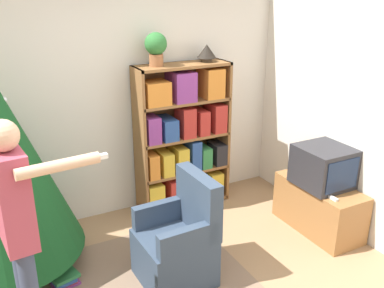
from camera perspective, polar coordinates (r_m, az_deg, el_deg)
name	(u,v)px	position (r m, az deg, el deg)	size (l,w,h in m)	color
wall_back	(101,95)	(4.41, -12.04, 6.37)	(8.00, 0.10, 2.60)	silver
bookshelf	(183,139)	(4.61, -1.20, 0.66)	(1.02, 0.33, 1.59)	brown
tv_stand	(319,207)	(4.52, 16.53, -8.03)	(0.43, 0.91, 0.49)	#996638
television	(324,166)	(4.34, 17.14, -2.87)	(0.47, 0.49, 0.39)	#28282D
game_remote	(332,198)	(4.16, 18.20, -6.83)	(0.04, 0.12, 0.02)	white
armchair	(179,245)	(3.64, -1.80, -13.27)	(0.59, 0.58, 0.92)	#334256
standing_person	(18,223)	(2.86, -22.13, -9.78)	(0.66, 0.47, 1.64)	#38425B
potted_plant	(156,47)	(4.27, -4.85, 12.81)	(0.22, 0.22, 0.33)	#935B38
table_lamp	(207,52)	(4.53, 1.97, 12.18)	(0.20, 0.20, 0.18)	#473828
book_pile_near_tree	(65,280)	(3.85, -16.60, -17.00)	(0.24, 0.20, 0.10)	#843889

